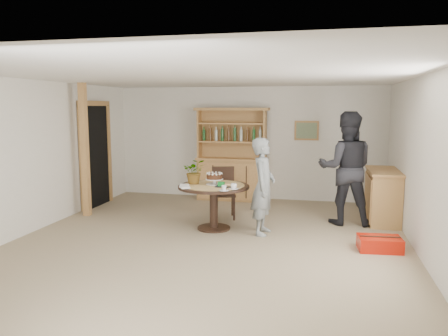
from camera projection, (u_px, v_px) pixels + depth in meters
ground at (208, 244)px, 6.60m from camera, size 7.00×7.00×0.00m
room_shell at (207, 129)px, 6.36m from camera, size 6.04×7.04×2.52m
doorway at (95, 153)px, 9.02m from camera, size 0.13×1.10×2.18m
pine_post at (85, 150)px, 8.18m from camera, size 0.12×0.12×2.50m
hutch at (232, 169)px, 9.70m from camera, size 1.62×0.54×2.04m
sideboard at (383, 196)px, 7.86m from camera, size 0.54×1.26×0.94m
dining_table at (214, 194)px, 7.34m from camera, size 1.20×1.20×0.76m
dining_chair at (223, 189)px, 8.16m from camera, size 0.52×0.52×0.95m
birthday_cake at (214, 177)px, 7.35m from camera, size 0.30×0.30×0.20m
flower_vase at (194, 171)px, 7.42m from camera, size 0.47×0.44×0.42m
gift_tray at (225, 185)px, 7.15m from camera, size 0.30×0.20×0.08m
coffee_cup_a at (234, 187)px, 6.96m from camera, size 0.15×0.15×0.09m
coffee_cup_b at (224, 188)px, 6.82m from camera, size 0.15×0.15×0.08m
napkins at (185, 186)px, 7.11m from camera, size 0.24×0.33×0.03m
teen_boy at (263, 186)px, 7.03m from camera, size 0.41×0.59×1.57m
adult_person at (346, 168)px, 7.64m from camera, size 0.99×0.79×1.98m
red_suitcase at (380, 244)px, 6.29m from camera, size 0.63×0.45×0.21m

